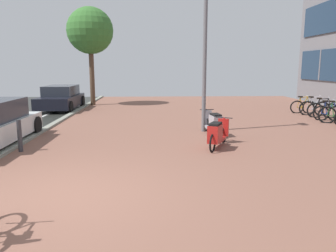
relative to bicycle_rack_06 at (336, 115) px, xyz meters
The scene contains 12 objects.
ground 10.59m from the bicycle_rack_06, 136.43° to the right, with size 21.00×40.00×0.13m.
bicycle_rack_06 is the anchor object (origin of this frame).
bicycle_rack_07 0.76m from the bicycle_rack_06, 82.56° to the left, with size 1.25×0.47×0.95m.
bicycle_rack_08 1.52m from the bicycle_rack_06, 80.90° to the left, with size 1.28×0.61×0.99m.
bicycle_rack_09 2.26m from the bicycle_rack_06, 84.32° to the left, with size 1.34×0.56×0.99m.
bicycle_rack_10 3.00m from the bicycle_rack_06, 89.67° to the left, with size 1.25×0.48×0.93m.
scooter_near 6.87m from the bicycle_rack_06, 145.64° to the right, with size 0.93×1.63×0.82m.
scooter_mid 5.84m from the bicycle_rack_06, 158.95° to the right, with size 0.58×1.82×0.82m.
parked_car_far 13.51m from the bicycle_rack_06, 157.96° to the left, with size 1.87×3.92×1.30m.
lamp_post 6.62m from the bicycle_rack_06, 166.05° to the right, with size 0.20×0.52×6.23m.
street_tree 13.88m from the bicycle_rack_06, 147.31° to the left, with size 2.73×2.73×5.77m.
bollard_far 11.85m from the bicycle_rack_06, 160.15° to the right, with size 0.12×0.12×0.89m.
Camera 1 is at (1.61, -5.61, 2.30)m, focal length 34.82 mm.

